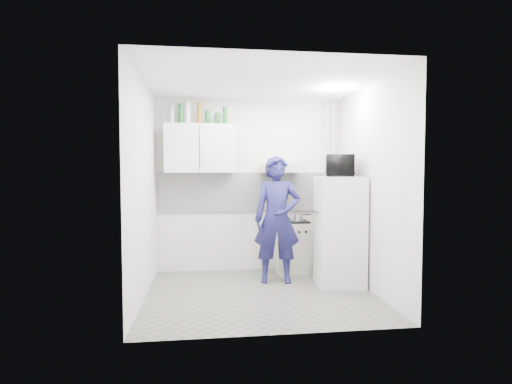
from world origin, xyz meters
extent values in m
plane|color=#505248|center=(0.00, 0.00, 0.00)|extent=(2.80, 2.80, 0.00)
plane|color=white|center=(0.00, 0.00, 2.60)|extent=(2.80, 2.80, 0.00)
plane|color=silver|center=(0.00, 1.25, 1.30)|extent=(2.80, 0.00, 2.80)
plane|color=silver|center=(-1.40, 0.00, 1.30)|extent=(0.00, 2.60, 2.60)
plane|color=silver|center=(1.40, 0.00, 1.30)|extent=(0.00, 2.60, 2.60)
imported|color=#1C1A4D|center=(0.30, 0.51, 0.86)|extent=(0.68, 0.50, 1.73)
cube|color=beige|center=(0.61, 1.00, 0.38)|extent=(0.47, 0.47, 0.76)
cube|color=white|center=(1.10, 0.29, 0.72)|extent=(0.65, 0.65, 1.45)
cube|color=black|center=(0.61, 1.00, 0.77)|extent=(0.45, 0.45, 0.03)
cylinder|color=silver|center=(0.67, 0.94, 0.84)|extent=(0.20, 0.20, 0.11)
imported|color=black|center=(1.10, 0.29, 1.59)|extent=(0.59, 0.47, 0.29)
cylinder|color=#B2B7BC|center=(-1.14, 1.07, 2.33)|extent=(0.06, 0.06, 0.26)
cylinder|color=#144C1E|center=(-1.02, 1.07, 2.35)|extent=(0.08, 0.08, 0.29)
cylinder|color=#B2B7BC|center=(-0.92, 1.07, 2.36)|extent=(0.08, 0.08, 0.32)
cylinder|color=brown|center=(-0.75, 1.07, 2.36)|extent=(0.07, 0.07, 0.32)
cylinder|color=#144C1E|center=(-0.63, 1.07, 2.30)|extent=(0.08, 0.08, 0.20)
cylinder|color=#144C1E|center=(-0.49, 1.07, 2.28)|extent=(0.09, 0.09, 0.17)
cylinder|color=#144C1E|center=(-0.38, 1.07, 2.33)|extent=(0.06, 0.06, 0.26)
cube|color=white|center=(-0.75, 1.07, 1.85)|extent=(1.00, 0.35, 0.70)
cube|color=beige|center=(0.45, 1.00, 1.57)|extent=(0.60, 0.50, 0.14)
cube|color=white|center=(0.00, 1.24, 1.20)|extent=(2.74, 0.03, 0.60)
cylinder|color=beige|center=(1.30, 1.17, 1.30)|extent=(0.05, 0.05, 2.60)
cylinder|color=beige|center=(1.18, 1.17, 1.30)|extent=(0.04, 0.04, 2.60)
cylinder|color=white|center=(1.00, 0.20, 2.57)|extent=(0.10, 0.10, 0.02)
camera|label=1|loc=(-0.67, -4.83, 1.52)|focal=28.00mm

